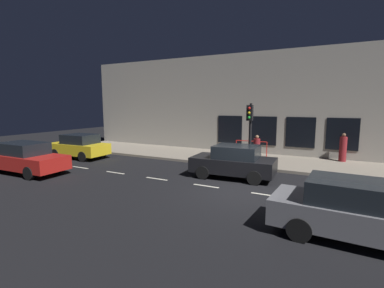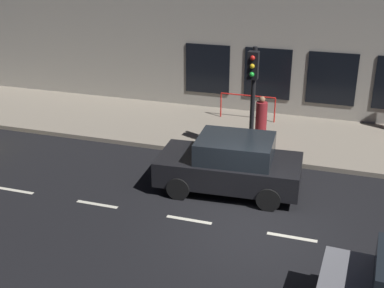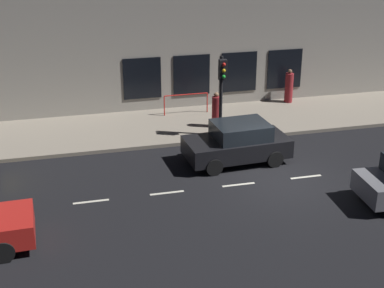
{
  "view_description": "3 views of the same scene",
  "coord_description": "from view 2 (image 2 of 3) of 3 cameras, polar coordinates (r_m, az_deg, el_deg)",
  "views": [
    {
      "loc": [
        -10.75,
        -3.31,
        3.52
      ],
      "look_at": [
        0.61,
        2.61,
        1.71
      ],
      "focal_mm": 26.17,
      "sensor_mm": 36.0,
      "label": 1
    },
    {
      "loc": [
        -10.63,
        -1.92,
        6.73
      ],
      "look_at": [
        2.08,
        2.19,
        1.19
      ],
      "focal_mm": 47.63,
      "sensor_mm": 36.0,
      "label": 2
    },
    {
      "loc": [
        -16.82,
        7.53,
        8.89
      ],
      "look_at": [
        0.84,
        3.1,
        1.38
      ],
      "focal_mm": 52.13,
      "sensor_mm": 36.0,
      "label": 3
    }
  ],
  "objects": [
    {
      "name": "lane_centre_line",
      "position": [
        12.62,
        11.13,
        -10.2
      ],
      "size": [
        0.12,
        27.2,
        0.01
      ],
      "color": "beige",
      "rests_on": "ground"
    },
    {
      "name": "pedestrian_1",
      "position": [
        17.36,
        7.74,
        2.57
      ],
      "size": [
        0.5,
        0.5,
        1.59
      ],
      "rotation": [
        0.0,
        0.0,
        5.9
      ],
      "color": "maroon",
      "rests_on": "sidewalk"
    },
    {
      "name": "parked_car_0",
      "position": [
        14.22,
        4.35,
        -2.27
      ],
      "size": [
        2.16,
        4.05,
        1.58
      ],
      "rotation": [
        0.0,
        0.0,
        0.06
      ],
      "color": "black",
      "rests_on": "ground"
    },
    {
      "name": "traffic_light",
      "position": [
        15.8,
        6.83,
        6.83
      ],
      "size": [
        0.49,
        0.32,
        3.44
      ],
      "color": "black",
      "rests_on": "sidewalk"
    },
    {
      "name": "building_facade",
      "position": [
        19.79,
        12.43,
        12.68
      ],
      "size": [
        0.65,
        32.0,
        7.07
      ],
      "color": "gray",
      "rests_on": "ground"
    },
    {
      "name": "sidewalk",
      "position": [
        18.25,
        10.64,
        0.71
      ],
      "size": [
        4.5,
        32.0,
        0.15
      ],
      "color": "gray",
      "rests_on": "ground"
    },
    {
      "name": "red_railing",
      "position": [
        19.38,
        6.25,
        4.78
      ],
      "size": [
        0.05,
        2.13,
        0.97
      ],
      "color": "red",
      "rests_on": "sidewalk"
    },
    {
      "name": "ground_plane",
      "position": [
        12.73,
        6.61,
        -9.58
      ],
      "size": [
        60.0,
        60.0,
        0.0
      ],
      "primitive_type": "plane",
      "color": "black"
    }
  ]
}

